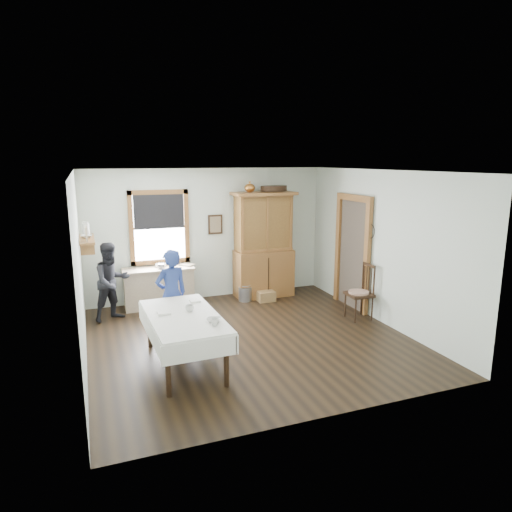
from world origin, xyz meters
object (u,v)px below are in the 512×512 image
at_px(china_hutch, 264,245).
at_px(woman_blue, 172,298).
at_px(pail, 245,294).
at_px(wicker_basket, 266,296).
at_px(figure_dark, 112,284).
at_px(spindle_chair, 359,292).
at_px(work_counter, 159,287).
at_px(dining_table, 184,340).

height_order(china_hutch, woman_blue, china_hutch).
bearing_deg(pail, wicker_basket, -25.18).
bearing_deg(figure_dark, spindle_chair, -44.87).
xyz_separation_m(wicker_basket, figure_dark, (-3.02, -0.03, 0.56)).
xyz_separation_m(china_hutch, spindle_chair, (1.10, -1.96, -0.60)).
bearing_deg(china_hutch, spindle_chair, -61.17).
height_order(woman_blue, figure_dark, woman_blue).
height_order(work_counter, dining_table, work_counter).
distance_m(spindle_chair, woman_blue, 3.38).
bearing_deg(wicker_basket, china_hutch, 76.18).
bearing_deg(work_counter, woman_blue, -90.51).
bearing_deg(china_hutch, dining_table, -130.27).
height_order(work_counter, spindle_chair, spindle_chair).
relative_size(wicker_basket, figure_dark, 0.26).
height_order(dining_table, pail, dining_table).
distance_m(work_counter, spindle_chair, 3.87).
distance_m(work_counter, dining_table, 2.78).
xyz_separation_m(spindle_chair, woman_blue, (-3.37, 0.27, 0.17)).
height_order(china_hutch, figure_dark, china_hutch).
bearing_deg(work_counter, china_hutch, 0.48).
bearing_deg(wicker_basket, figure_dark, -179.52).
bearing_deg(wicker_basket, pail, 154.82).
height_order(pail, figure_dark, figure_dark).
height_order(dining_table, figure_dark, figure_dark).
bearing_deg(dining_table, work_counter, 88.25).
relative_size(work_counter, china_hutch, 0.62).
relative_size(china_hutch, dining_table, 1.19).
xyz_separation_m(china_hutch, woman_blue, (-2.27, -1.70, -0.42)).
bearing_deg(figure_dark, work_counter, 2.13).
xyz_separation_m(work_counter, wicker_basket, (2.11, -0.43, -0.29)).
distance_m(woman_blue, figure_dark, 1.53).
bearing_deg(dining_table, figure_dark, 109.38).
bearing_deg(dining_table, pail, 54.56).
bearing_deg(work_counter, wicker_basket, -10.16).
relative_size(dining_table, figure_dark, 1.41).
relative_size(wicker_basket, woman_blue, 0.26).
distance_m(dining_table, wicker_basket, 3.23).
xyz_separation_m(work_counter, woman_blue, (-0.06, -1.73, 0.29)).
relative_size(china_hutch, woman_blue, 1.61).
bearing_deg(china_hutch, wicker_basket, -104.19).
distance_m(dining_table, spindle_chair, 3.49).
bearing_deg(woman_blue, pail, -155.57).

